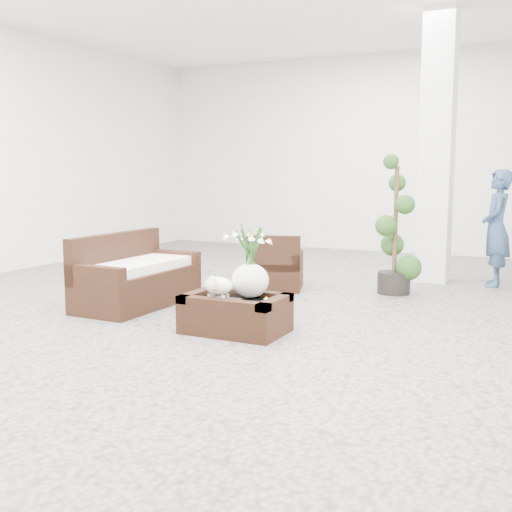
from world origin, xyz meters
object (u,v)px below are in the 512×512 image
at_px(loveseat, 137,270).
at_px(topiary, 395,226).
at_px(armchair, 276,261).
at_px(coffee_table, 235,315).

bearing_deg(loveseat, topiary, -49.87).
relative_size(armchair, loveseat, 0.47).
height_order(coffee_table, loveseat, loveseat).
relative_size(coffee_table, armchair, 1.31).
distance_m(coffee_table, armchair, 2.19).
distance_m(armchair, topiary, 1.51).
height_order(armchair, loveseat, loveseat).
height_order(coffee_table, topiary, topiary).
xyz_separation_m(loveseat, topiary, (2.34, 1.89, 0.42)).
bearing_deg(coffee_table, topiary, 70.72).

